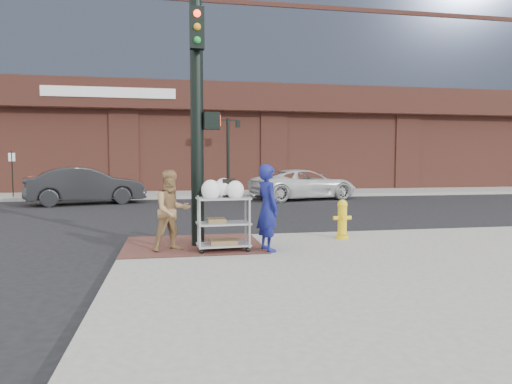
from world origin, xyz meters
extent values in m
plane|color=black|center=(0.00, 0.00, 0.00)|extent=(220.00, 220.00, 0.00)
cube|color=gray|center=(12.50, 32.00, 0.07)|extent=(65.00, 36.00, 0.15)
cube|color=#512B26|center=(-0.60, 0.90, 0.16)|extent=(2.80, 2.40, 0.01)
cube|color=brown|center=(5.00, 31.00, 14.15)|extent=(42.00, 26.00, 28.00)
cylinder|color=black|center=(2.00, 16.00, 2.15)|extent=(0.16, 0.16, 4.00)
cube|color=black|center=(2.00, 16.00, 4.05)|extent=(1.20, 0.06, 0.06)
cube|color=black|center=(1.45, 16.00, 3.85)|extent=(0.22, 0.22, 0.35)
cube|color=black|center=(2.55, 16.00, 3.85)|extent=(0.22, 0.22, 0.35)
cylinder|color=black|center=(-8.50, 15.00, 1.25)|extent=(0.05, 0.05, 2.20)
cylinder|color=black|center=(-0.50, 0.80, 2.65)|extent=(0.26, 0.26, 5.00)
cube|color=black|center=(-0.20, 0.80, 2.70)|extent=(0.32, 0.28, 0.34)
cube|color=#FF260C|center=(-0.04, 0.80, 2.70)|extent=(0.02, 0.18, 0.22)
cube|color=black|center=(-0.50, 0.52, 4.45)|extent=(0.28, 0.18, 0.80)
imported|color=navy|center=(0.80, 0.00, 0.99)|extent=(0.55, 0.69, 1.68)
imported|color=olive|center=(-1.02, 0.34, 0.93)|extent=(0.94, 0.85, 1.57)
imported|color=black|center=(-4.69, 12.15, 0.81)|extent=(5.18, 3.00, 1.61)
imported|color=silver|center=(5.30, 12.78, 0.73)|extent=(5.68, 3.61, 1.46)
cube|color=gray|center=(-0.05, 0.15, 1.17)|extent=(1.04, 0.62, 0.03)
cube|color=gray|center=(-0.05, 0.15, 0.69)|extent=(1.04, 0.62, 0.03)
cube|color=gray|center=(-0.05, 0.15, 0.27)|extent=(1.04, 0.62, 0.03)
cube|color=black|center=(0.07, 0.21, 1.35)|extent=(0.25, 0.16, 0.36)
cube|color=brown|center=(-0.18, 0.15, 0.74)|extent=(0.34, 0.38, 0.09)
cube|color=brown|center=(-0.05, 0.15, 0.33)|extent=(0.52, 0.40, 0.08)
cylinder|color=yellow|center=(2.73, 1.08, 0.19)|extent=(0.29, 0.29, 0.08)
cylinder|color=yellow|center=(2.73, 1.08, 0.56)|extent=(0.21, 0.21, 0.64)
sphere|color=yellow|center=(2.73, 1.08, 0.91)|extent=(0.23, 0.23, 0.23)
cylinder|color=yellow|center=(2.73, 1.08, 0.61)|extent=(0.41, 0.09, 0.09)
cube|color=#B02D14|center=(-7.55, 15.02, 0.64)|extent=(0.43, 0.40, 0.99)
cube|color=gold|center=(-6.29, 14.71, 0.70)|extent=(0.49, 0.45, 1.10)
cube|color=#1B46B2|center=(-4.74, 14.97, 0.60)|extent=(0.44, 0.41, 0.89)
camera|label=1|loc=(-1.02, -8.54, 1.90)|focal=32.00mm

